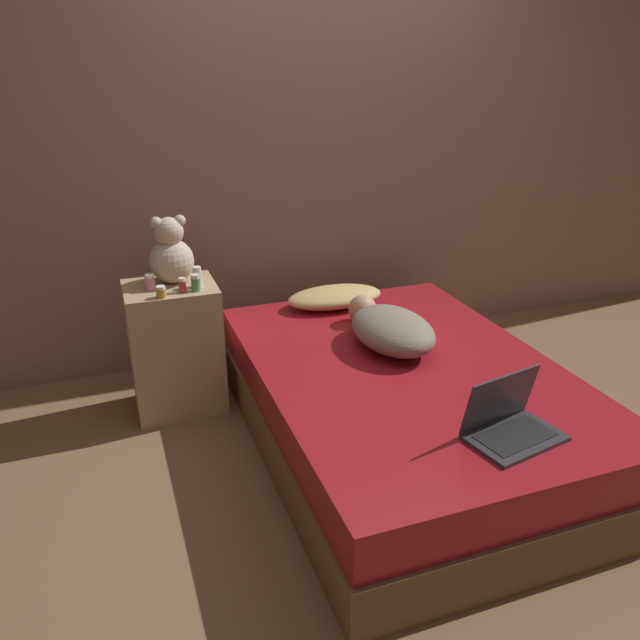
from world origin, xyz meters
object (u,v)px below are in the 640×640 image
object	(u,v)px
person_lying	(390,328)
bottle_red	(182,285)
laptop	(509,423)
bottle_pink	(150,282)
bottle_green	(196,283)
bottle_amber	(161,292)
bottle_white	(197,277)
pillow	(335,297)
teddy_bear	(171,254)

from	to	relation	value
person_lying	bottle_red	world-z (taller)	bottle_red
bottle_red	person_lying	bearing A→B (deg)	-22.23
person_lying	laptop	distance (m)	0.90
laptop	bottle_pink	bearing A→B (deg)	119.34
bottle_pink	bottle_green	xyz separation A→B (m)	(0.21, -0.09, 0.00)
laptop	bottle_amber	world-z (taller)	bottle_amber
bottle_white	pillow	bearing A→B (deg)	10.36
pillow	bottle_white	xyz separation A→B (m)	(-0.80, -0.15, 0.26)
laptop	bottle_red	distance (m)	1.66
bottle_amber	bottle_green	distance (m)	0.18
teddy_bear	bottle_white	size ratio (longest dim) A/B	3.26
bottle_amber	bottle_red	xyz separation A→B (m)	(0.11, 0.04, 0.01)
laptop	bottle_white	size ratio (longest dim) A/B	3.74
person_lying	bottle_red	distance (m)	1.05
pillow	laptop	bearing A→B (deg)	-84.52
bottle_pink	bottle_green	world-z (taller)	bottle_green
laptop	bottle_pink	world-z (taller)	bottle_pink
bottle_amber	laptop	bearing A→B (deg)	-47.58
bottle_white	bottle_pink	xyz separation A→B (m)	(-0.23, 0.04, -0.01)
laptop	bottle_pink	size ratio (longest dim) A/B	4.82
bottle_pink	laptop	bearing A→B (deg)	-49.38
person_lying	laptop	bearing A→B (deg)	-88.04
laptop	teddy_bear	xyz separation A→B (m)	(-1.05, 1.45, 0.36)
teddy_bear	bottle_white	world-z (taller)	teddy_bear
bottle_amber	teddy_bear	bearing A→B (deg)	67.58
bottle_white	laptop	bearing A→B (deg)	-54.71
bottle_green	person_lying	bearing A→B (deg)	-23.45
bottle_green	bottle_pink	bearing A→B (deg)	157.37
person_lying	laptop	size ratio (longest dim) A/B	1.75
person_lying	bottle_pink	xyz separation A→B (m)	(-1.10, 0.47, 0.22)
bottle_green	laptop	bearing A→B (deg)	-53.08
person_lying	laptop	world-z (taller)	laptop
laptop	bottle_pink	xyz separation A→B (m)	(-1.17, 1.37, 0.25)
pillow	bottle_red	bearing A→B (deg)	-167.59
bottle_red	laptop	bearing A→B (deg)	-51.36
bottle_green	bottle_amber	bearing A→B (deg)	-168.01
bottle_amber	bottle_green	world-z (taller)	bottle_green
pillow	bottle_white	distance (m)	0.86
teddy_bear	bottle_red	distance (m)	0.21
laptop	bottle_red	world-z (taller)	bottle_red
bottle_pink	teddy_bear	bearing A→B (deg)	34.28
pillow	bottle_amber	bearing A→B (deg)	-166.63
bottle_pink	bottle_white	bearing A→B (deg)	-8.75
teddy_bear	bottle_green	distance (m)	0.22
bottle_amber	bottle_green	xyz separation A→B (m)	(0.17, 0.04, 0.01)
bottle_green	bottle_red	xyz separation A→B (m)	(-0.07, 0.00, -0.01)
pillow	person_lying	size ratio (longest dim) A/B	0.81
teddy_bear	bottle_amber	distance (m)	0.26
person_lying	bottle_amber	size ratio (longest dim) A/B	11.94
person_lying	teddy_bear	bearing A→B (deg)	147.56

